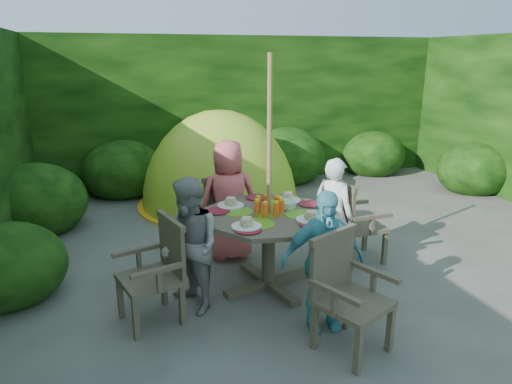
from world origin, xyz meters
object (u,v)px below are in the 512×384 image
object	(u,v)px
garden_chair_right	(354,220)
child_front	(322,261)
patio_table	(269,225)
child_left	(190,246)
child_back	(229,200)
garden_chair_left	(157,270)
garden_chair_front	(346,291)
garden_chair_back	(217,210)
dome_tent	(221,203)
parasol_pole	(269,178)
child_right	(334,214)

from	to	relation	value
garden_chair_right	child_front	xyz separation A→B (m)	(-0.88, -1.06, 0.12)
patio_table	child_left	size ratio (longest dim) A/B	1.31
child_back	garden_chair_left	bearing A→B (deg)	52.55
garden_chair_front	child_left	bearing A→B (deg)	114.93
patio_table	child_front	size ratio (longest dim) A/B	1.33
patio_table	garden_chair_back	xyz separation A→B (m)	(-0.26, 1.07, -0.17)
dome_tent	garden_chair_right	bearing A→B (deg)	-63.15
garden_chair_right	garden_chair_left	distance (m)	2.21
child_back	dome_tent	bearing A→B (deg)	-97.19
garden_chair_right	garden_chair_left	xyz separation A→B (m)	(-2.14, -0.54, -0.01)
patio_table	parasol_pole	world-z (taller)	parasol_pole
child_left	garden_chair_front	bearing A→B (deg)	30.14
child_left	dome_tent	distance (m)	3.09
child_left	child_front	distance (m)	1.13
garden_chair_back	child_left	world-z (taller)	child_left
garden_chair_right	garden_chair_back	xyz separation A→B (m)	(-1.33, 0.79, -0.00)
child_right	child_left	xyz separation A→B (m)	(-1.55, -0.38, 0.00)
child_left	child_back	bearing A→B (deg)	129.70
garden_chair_front	child_right	distance (m)	1.38
patio_table	parasol_pole	bearing A→B (deg)	-153.38
child_right	child_front	distance (m)	1.13
parasol_pole	child_front	world-z (taller)	parasol_pole
child_front	garden_chair_right	bearing A→B (deg)	56.19
child_front	dome_tent	bearing A→B (deg)	96.51
child_right	garden_chair_front	bearing A→B (deg)	127.00
child_back	child_front	world-z (taller)	child_back
garden_chair_right	dome_tent	size ratio (longest dim) A/B	0.31
child_left	child_right	bearing A→B (deg)	84.70
garden_chair_back	garden_chair_front	xyz separation A→B (m)	(0.51, -2.15, -0.00)
garden_chair_left	garden_chair_front	distance (m)	1.55
child_front	dome_tent	size ratio (longest dim) A/B	0.42
patio_table	child_right	bearing A→B (deg)	13.74
garden_chair_front	child_right	world-z (taller)	child_right
parasol_pole	garden_chair_right	world-z (taller)	parasol_pole
child_left	child_back	xyz separation A→B (m)	(0.59, 0.97, 0.06)
garden_chair_back	child_right	bearing A→B (deg)	121.69
child_left	child_front	xyz separation A→B (m)	(0.97, -0.59, -0.01)
garden_chair_right	child_back	distance (m)	1.37
garden_chair_front	child_front	bearing A→B (deg)	76.83
patio_table	garden_chair_left	bearing A→B (deg)	-166.27
dome_tent	patio_table	bearing A→B (deg)	-87.06
garden_chair_left	garden_chair_back	xyz separation A→B (m)	(0.81, 1.33, 0.01)
patio_table	dome_tent	distance (m)	2.77
child_right	child_front	world-z (taller)	child_right
garden_chair_front	child_back	size ratio (longest dim) A/B	0.66
child_back	dome_tent	distance (m)	2.06
patio_table	dome_tent	xyz separation A→B (m)	(0.15, 2.70, -0.64)
garden_chair_back	child_front	distance (m)	1.91
garden_chair_right	child_left	distance (m)	1.91
parasol_pole	garden_chair_front	bearing A→B (deg)	-76.92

